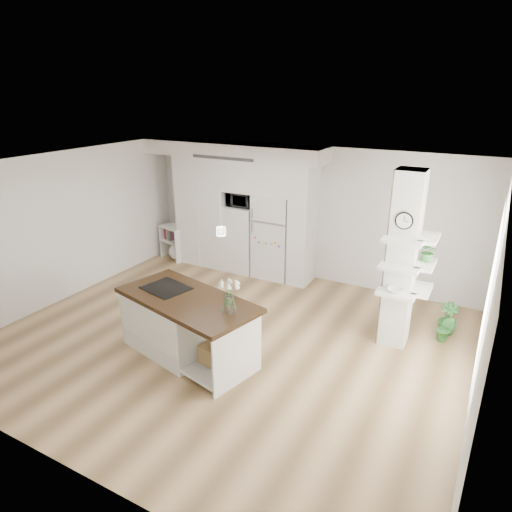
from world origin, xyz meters
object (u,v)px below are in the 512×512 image
Objects in this scene: refrigerator at (274,236)px; floor_plant_a at (445,328)px; bookshelf at (175,245)px; kitchen_island at (178,321)px.

floor_plant_a is at bearing -17.41° from refrigerator.
refrigerator is 2.51m from bookshelf.
floor_plant_a is at bearing 8.27° from bookshelf.
floor_plant_a is (5.97, -0.91, -0.10)m from bookshelf.
bookshelf reaches higher than floor_plant_a.
kitchen_island is 3.98m from bookshelf.
bookshelf is 1.68× the size of floor_plant_a.
refrigerator is at bearing 104.16° from kitchen_island.
refrigerator reaches higher than floor_plant_a.
kitchen_island is (0.04, -3.29, -0.38)m from refrigerator.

